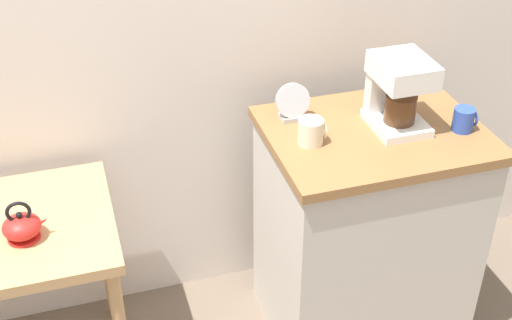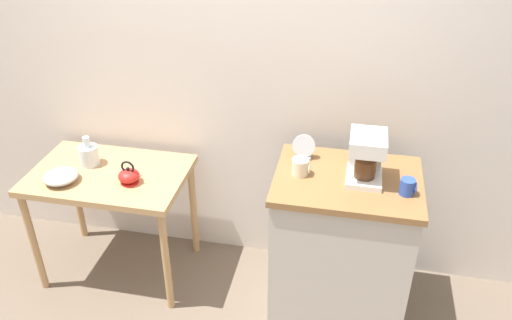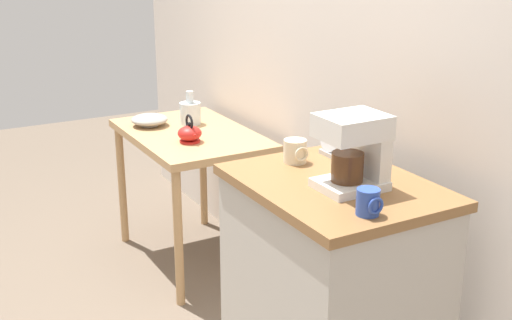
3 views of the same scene
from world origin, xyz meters
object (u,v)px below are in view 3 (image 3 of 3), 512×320
bowl_stoneware (150,120)px  coffee_maker (357,148)px  teakettle (190,133)px  glass_carafe_vase (190,112)px  table_clock (332,140)px  mug_small_cream (295,151)px  mug_blue (368,202)px

bowl_stoneware → coffee_maker: size_ratio=0.77×
teakettle → coffee_maker: coffee_maker is taller
teakettle → glass_carafe_vase: glass_carafe_vase is taller
coffee_maker → table_clock: bearing=157.5°
bowl_stoneware → table_clock: 1.39m
glass_carafe_vase → table_clock: 1.29m
coffee_maker → mug_small_cream: coffee_maker is taller
mug_blue → mug_small_cream: 0.54m
teakettle → table_clock: size_ratio=1.09×
teakettle → mug_blue: 1.52m
coffee_maker → mug_blue: bearing=-27.4°
bowl_stoneware → table_clock: bearing=10.5°
mug_blue → mug_small_cream: mug_small_cream is taller
bowl_stoneware → teakettle: teakettle is taller
table_clock → teakettle: bearing=-169.3°
glass_carafe_vase → teakettle: bearing=-24.4°
coffee_maker → mug_blue: (0.21, -0.11, -0.10)m
coffee_maker → table_clock: 0.37m
bowl_stoneware → mug_small_cream: bearing=3.2°
bowl_stoneware → mug_small_cream: size_ratio=2.11×
bowl_stoneware → teakettle: 0.39m
table_clock → mug_blue: bearing=-24.4°
teakettle → table_clock: table_clock is taller
bowl_stoneware → mug_small_cream: (1.36, 0.08, 0.19)m
teakettle → mug_blue: bearing=-2.4°
coffee_maker → teakettle: bearing=-178.0°
mug_blue → mug_small_cream: size_ratio=0.89×
mug_small_cream → mug_blue: bearing=-7.7°
bowl_stoneware → coffee_maker: 1.71m
mug_blue → teakettle: bearing=177.6°
glass_carafe_vase → mug_small_cream: mug_small_cream is taller
glass_carafe_vase → mug_blue: mug_blue is taller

